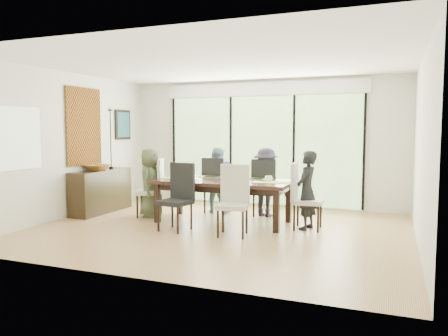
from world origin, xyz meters
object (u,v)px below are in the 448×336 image
(cup_c, at_px, (268,179))
(chair_far_right, at_px, (266,187))
(chair_far_left, at_px, (218,185))
(cup_a, at_px, (191,175))
(person_left_end, at_px, (150,182))
(chair_near_left, at_px, (175,197))
(laptop, at_px, (177,178))
(person_far_right, at_px, (266,182))
(cup_b, at_px, (229,178))
(vase, at_px, (227,177))
(table_top, at_px, (223,182))
(chair_right_end, at_px, (308,196))
(chair_near_right, at_px, (233,200))
(sideboard, at_px, (101,191))
(person_right_end, at_px, (307,190))
(bowl, at_px, (97,168))
(person_far_left, at_px, (217,180))
(chair_left_end, at_px, (149,187))

(cup_c, bearing_deg, chair_far_right, 108.43)
(chair_far_left, distance_m, cup_a, 0.78)
(person_left_end, bearing_deg, chair_near_left, -143.30)
(cup_a, bearing_deg, person_left_end, -169.11)
(laptop, distance_m, cup_a, 0.29)
(person_far_right, height_order, cup_b, person_far_right)
(vase, xyz_separation_m, cup_c, (0.75, 0.05, -0.01))
(table_top, bearing_deg, person_far_right, 56.47)
(chair_right_end, xyz_separation_m, chair_near_right, (-1.00, -0.87, 0.00))
(chair_right_end, xyz_separation_m, sideboard, (-4.11, 0.02, -0.13))
(person_right_end, bearing_deg, chair_near_right, -37.61)
(chair_near_right, relative_size, cup_c, 8.87)
(chair_far_left, bearing_deg, person_right_end, 158.55)
(table_top, xyz_separation_m, cup_b, (0.15, -0.10, 0.08))
(person_left_end, relative_size, cup_a, 10.40)
(chair_far_left, relative_size, bowl, 2.48)
(vase, bearing_deg, chair_near_left, -120.87)
(person_right_end, relative_size, vase, 10.75)
(sideboard, bearing_deg, vase, 0.69)
(table_top, distance_m, laptop, 0.86)
(person_far_left, height_order, laptop, person_far_left)
(chair_near_left, height_order, sideboard, chair_near_left)
(cup_a, bearing_deg, person_right_end, -3.94)
(laptop, bearing_deg, vase, -26.48)
(chair_far_left, distance_m, cup_b, 1.15)
(chair_left_end, relative_size, chair_far_right, 1.00)
(chair_right_end, bearing_deg, chair_near_left, 110.80)
(chair_left_end, height_order, person_far_right, person_far_right)
(chair_near_right, xyz_separation_m, sideboard, (-3.11, 0.89, -0.13))
(laptop, bearing_deg, table_top, -29.23)
(person_left_end, relative_size, bowl, 2.90)
(bowl, bearing_deg, sideboard, 90.00)
(person_far_left, bearing_deg, table_top, 126.12)
(chair_far_left, xyz_separation_m, person_left_end, (-1.03, -0.85, 0.10))
(chair_near_right, distance_m, cup_b, 0.88)
(chair_left_end, relative_size, cup_a, 8.87)
(chair_far_right, bearing_deg, chair_right_end, 136.40)
(table_top, distance_m, person_far_right, 1.00)
(chair_near_right, distance_m, cup_a, 1.59)
(person_far_right, height_order, bowl, person_far_right)
(chair_near_left, bearing_deg, chair_near_right, 7.95)
(sideboard, bearing_deg, person_right_end, -0.25)
(chair_left_end, xyz_separation_m, person_far_right, (2.05, 0.83, 0.10))
(chair_right_end, relative_size, cup_c, 8.87)
(person_right_end, height_order, sideboard, person_right_end)
(chair_near_left, relative_size, bowl, 2.48)
(chair_right_end, bearing_deg, cup_a, 83.39)
(cup_c, bearing_deg, person_right_end, -8.37)
(person_left_end, bearing_deg, cup_a, -90.82)
(vase, relative_size, bowl, 0.27)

